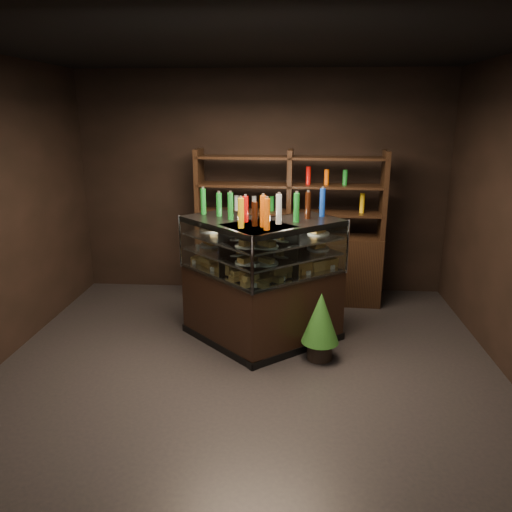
{
  "coord_description": "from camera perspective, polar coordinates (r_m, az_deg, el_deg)",
  "views": [
    {
      "loc": [
        0.4,
        -4.31,
        2.46
      ],
      "look_at": [
        0.05,
        0.58,
        1.03
      ],
      "focal_mm": 35.0,
      "sensor_mm": 36.0,
      "label": 1
    }
  ],
  "objects": [
    {
      "name": "food_display",
      "position": [
        5.23,
        0.47,
        0.15
      ],
      "size": [
        1.5,
        0.93,
        0.43
      ],
      "color": "gold",
      "rests_on": "display_case"
    },
    {
      "name": "potted_conifer",
      "position": [
        5.1,
        7.42,
        -6.89
      ],
      "size": [
        0.38,
        0.38,
        0.82
      ],
      "rotation": [
        0.0,
        0.0,
        -0.42
      ],
      "color": "black",
      "rests_on": "ground"
    },
    {
      "name": "room_shell",
      "position": [
        4.36,
        -1.23,
        9.39
      ],
      "size": [
        5.02,
        5.02,
        3.01
      ],
      "color": "black",
      "rests_on": "ground"
    },
    {
      "name": "back_shelving",
      "position": [
        6.62,
        3.74,
        -0.05
      ],
      "size": [
        2.43,
        0.53,
        2.0
      ],
      "rotation": [
        0.0,
        0.0,
        -0.05
      ],
      "color": "black",
      "rests_on": "ground"
    },
    {
      "name": "display_case",
      "position": [
        5.42,
        0.47,
        -5.41
      ],
      "size": [
        1.86,
        1.34,
        1.37
      ],
      "rotation": [
        0.0,
        0.0,
        -0.05
      ],
      "color": "black",
      "rests_on": "ground"
    },
    {
      "name": "ground",
      "position": [
        4.98,
        -1.09,
        -13.39
      ],
      "size": [
        5.0,
        5.0,
        0.0
      ],
      "primitive_type": "plane",
      "color": "black",
      "rests_on": "ground"
    },
    {
      "name": "bottles_top",
      "position": [
        5.13,
        0.49,
        5.51
      ],
      "size": [
        1.33,
        0.79,
        0.3
      ],
      "color": "#147223",
      "rests_on": "display_case"
    }
  ]
}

